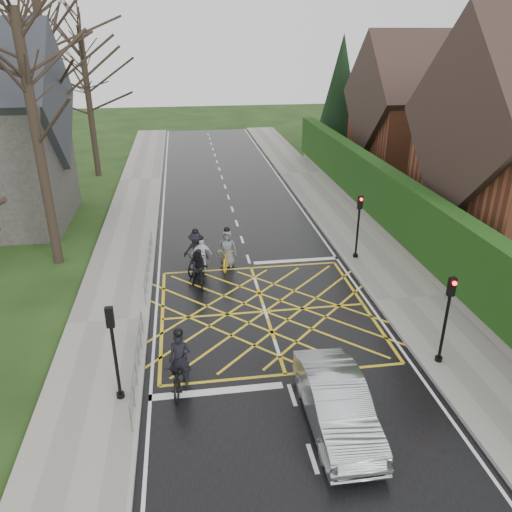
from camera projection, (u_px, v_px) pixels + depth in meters
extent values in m
plane|color=black|center=(265.00, 312.00, 19.62)|extent=(120.00, 120.00, 0.00)
cube|color=black|center=(265.00, 311.00, 19.62)|extent=(9.00, 80.00, 0.01)
cube|color=gray|center=(410.00, 299.00, 20.39)|extent=(3.00, 80.00, 0.15)
cube|color=gray|center=(108.00, 322.00, 18.79)|extent=(3.00, 80.00, 0.15)
cube|color=slate|center=(393.00, 236.00, 25.92)|extent=(0.50, 38.00, 0.70)
cube|color=#17330D|center=(397.00, 204.00, 25.20)|extent=(0.90, 38.00, 2.80)
cube|color=brown|center=(423.00, 137.00, 36.59)|extent=(9.00, 8.00, 6.00)
cube|color=#31231D|center=(429.00, 96.00, 35.40)|extent=(9.80, 8.80, 8.80)
cube|color=brown|center=(471.00, 56.00, 34.69)|extent=(0.70, 0.70, 1.60)
cylinder|color=black|center=(337.00, 148.00, 44.25)|extent=(0.50, 0.50, 1.20)
cone|color=black|center=(340.00, 97.00, 42.45)|extent=(4.60, 4.60, 10.00)
cylinder|color=black|center=(39.00, 147.00, 21.56)|extent=(0.44, 0.44, 11.00)
cylinder|color=black|center=(53.00, 110.00, 28.44)|extent=(0.44, 0.44, 12.00)
cylinder|color=black|center=(90.00, 108.00, 36.16)|extent=(0.44, 0.44, 10.00)
cylinder|color=slate|center=(136.00, 352.00, 15.43)|extent=(0.05, 5.00, 0.05)
cylinder|color=slate|center=(137.00, 364.00, 15.62)|extent=(0.04, 5.00, 0.04)
cylinder|color=slate|center=(131.00, 422.00, 13.38)|extent=(0.04, 0.04, 1.00)
cylinder|color=slate|center=(142.00, 323.00, 17.89)|extent=(0.04, 0.04, 1.00)
cylinder|color=slate|center=(148.00, 254.00, 22.19)|extent=(0.05, 6.00, 0.05)
cylinder|color=slate|center=(149.00, 264.00, 22.38)|extent=(0.04, 6.00, 0.04)
cylinder|color=slate|center=(145.00, 297.00, 19.69)|extent=(0.04, 0.04, 1.00)
cylinder|color=slate|center=(152.00, 240.00, 25.10)|extent=(0.04, 0.04, 1.00)
cylinder|color=black|center=(358.00, 231.00, 23.47)|extent=(0.10, 0.10, 3.00)
cylinder|color=black|center=(355.00, 257.00, 24.03)|extent=(0.24, 0.24, 0.30)
cube|color=black|center=(360.00, 202.00, 22.90)|extent=(0.22, 0.16, 0.62)
sphere|color=#FF0C0C|center=(361.00, 199.00, 22.71)|extent=(0.14, 0.14, 0.14)
cylinder|color=black|center=(445.00, 326.00, 15.90)|extent=(0.10, 0.10, 3.00)
cylinder|color=black|center=(438.00, 361.00, 16.45)|extent=(0.24, 0.24, 0.30)
cube|color=black|center=(452.00, 287.00, 15.32)|extent=(0.22, 0.16, 0.62)
sphere|color=#FF0C0C|center=(455.00, 283.00, 15.14)|extent=(0.14, 0.14, 0.14)
cylinder|color=black|center=(116.00, 359.00, 14.26)|extent=(0.10, 0.10, 3.00)
cylinder|color=black|center=(121.00, 397.00, 14.82)|extent=(0.24, 0.24, 0.30)
cube|color=black|center=(110.00, 317.00, 13.69)|extent=(0.22, 0.16, 0.62)
sphere|color=#FF0C0C|center=(109.00, 309.00, 13.72)|extent=(0.14, 0.14, 0.14)
imported|color=black|center=(181.00, 372.00, 15.26)|extent=(1.07, 2.20, 1.11)
imported|color=black|center=(180.00, 359.00, 15.19)|extent=(0.75, 0.56, 1.88)
sphere|color=black|center=(178.00, 333.00, 14.79)|extent=(0.30, 0.30, 0.30)
imported|color=black|center=(200.00, 275.00, 21.41)|extent=(0.62, 1.73, 1.02)
imported|color=black|center=(199.00, 269.00, 21.39)|extent=(0.80, 0.65, 1.55)
sphere|color=black|center=(199.00, 252.00, 21.06)|extent=(0.24, 0.24, 0.24)
imported|color=black|center=(197.00, 259.00, 22.81)|extent=(1.45, 2.20, 1.09)
imported|color=black|center=(196.00, 251.00, 22.74)|extent=(1.37, 1.09, 1.86)
sphere|color=black|center=(195.00, 231.00, 22.35)|extent=(0.29, 0.29, 0.29)
imported|color=black|center=(202.00, 261.00, 22.75)|extent=(0.61, 1.74, 1.03)
imported|color=white|center=(202.00, 254.00, 22.73)|extent=(0.95, 0.45, 1.58)
sphere|color=black|center=(201.00, 238.00, 22.40)|extent=(0.25, 0.25, 0.25)
imported|color=gold|center=(228.00, 256.00, 23.17)|extent=(1.17, 2.12, 1.05)
imported|color=#56585D|center=(227.00, 248.00, 23.11)|extent=(0.99, 0.76, 1.79)
sphere|color=black|center=(227.00, 230.00, 22.73)|extent=(0.28, 0.28, 0.28)
imported|color=#A1A4A8|center=(337.00, 404.00, 13.69)|extent=(1.56, 4.45, 1.46)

